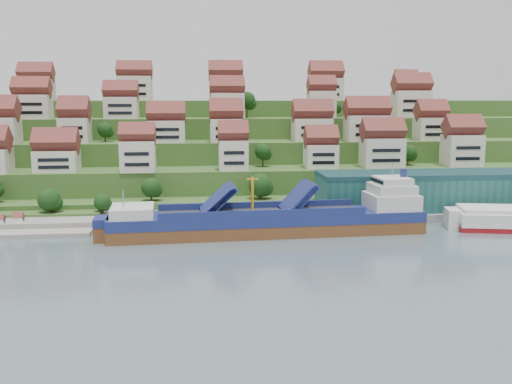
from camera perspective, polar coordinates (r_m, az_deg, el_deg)
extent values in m
plane|color=slate|center=(133.78, -1.27, -4.38)|extent=(300.00, 300.00, 0.00)
cube|color=gray|center=(150.90, 5.84, -2.43)|extent=(180.00, 14.00, 2.20)
cube|color=gray|center=(152.45, -24.00, -3.30)|extent=(45.00, 20.00, 1.00)
cube|color=#2D4C1E|center=(217.85, -3.16, 1.45)|extent=(260.00, 128.00, 4.00)
cube|color=#2D4C1E|center=(222.36, -3.23, 2.52)|extent=(260.00, 118.00, 11.00)
cube|color=#2D4C1E|center=(229.93, -3.34, 3.62)|extent=(260.00, 102.00, 18.00)
cube|color=#2D4C1E|center=(237.58, -3.44, 4.65)|extent=(260.00, 86.00, 25.00)
cube|color=#2D4C1E|center=(246.33, -3.54, 5.51)|extent=(260.00, 68.00, 31.00)
cube|color=beige|center=(173.86, -19.28, 2.96)|extent=(12.00, 8.57, 6.04)
cube|color=beige|center=(166.35, -11.72, 3.50)|extent=(9.74, 7.03, 8.83)
cube|color=beige|center=(167.37, -2.29, 3.71)|extent=(8.37, 7.62, 8.72)
cube|color=beige|center=(174.05, 6.49, 3.59)|extent=(9.47, 7.73, 7.03)
cube|color=beige|center=(178.67, 12.48, 3.87)|extent=(12.28, 8.26, 8.84)
cube|color=beige|center=(188.84, 19.89, 3.94)|extent=(10.95, 8.31, 9.66)
cube|color=beige|center=(189.08, -17.64, 5.91)|extent=(9.02, 8.98, 7.82)
cube|color=beige|center=(183.46, -8.94, 6.00)|extent=(11.56, 7.90, 6.93)
cube|color=beige|center=(182.87, -2.99, 6.16)|extent=(10.13, 8.56, 7.41)
cube|color=beige|center=(190.71, 5.61, 6.24)|extent=(12.53, 8.36, 7.26)
cube|color=beige|center=(191.82, 11.01, 6.29)|extent=(13.95, 8.18, 8.34)
cube|color=beige|center=(201.21, 17.05, 6.06)|extent=(9.77, 8.04, 7.46)
cube|color=beige|center=(205.88, -21.44, 7.93)|extent=(11.64, 7.86, 8.03)
cube|color=beige|center=(199.99, -13.32, 8.19)|extent=(11.08, 7.30, 7.31)
cube|color=beige|center=(198.37, -2.90, 8.61)|extent=(11.39, 7.79, 8.65)
cube|color=beige|center=(203.05, 6.54, 8.68)|extent=(9.27, 7.14, 9.39)
cube|color=beige|center=(215.28, 15.24, 8.47)|extent=(12.86, 8.47, 9.56)
cube|color=beige|center=(225.58, -21.06, 9.50)|extent=(11.76, 8.03, 7.78)
cube|color=beige|center=(219.91, -12.01, 10.09)|extent=(12.40, 7.51, 9.00)
cube|color=beige|center=(217.92, -3.05, 10.25)|extent=(12.11, 8.15, 8.74)
cube|color=beige|center=(223.24, 6.97, 10.13)|extent=(12.33, 8.73, 8.40)
cube|color=beige|center=(235.52, 14.71, 9.65)|extent=(8.85, 7.05, 6.73)
ellipsoid|color=#193D14|center=(158.45, 0.42, 0.69)|extent=(6.49, 6.49, 6.49)
ellipsoid|color=#193D14|center=(158.16, -10.45, 0.43)|extent=(5.39, 5.39, 5.39)
ellipsoid|color=#193D14|center=(185.77, 14.99, 3.81)|extent=(5.20, 5.20, 5.20)
ellipsoid|color=#193D14|center=(175.14, 0.68, 4.07)|extent=(4.93, 4.93, 4.93)
ellipsoid|color=#193D14|center=(197.42, 10.22, 6.55)|extent=(4.58, 4.58, 4.58)
ellipsoid|color=#193D14|center=(193.32, -17.96, 5.88)|extent=(4.98, 4.98, 4.98)
ellipsoid|color=#193D14|center=(190.01, -14.87, 6.03)|extent=(4.84, 4.84, 4.84)
ellipsoid|color=#193D14|center=(203.60, -0.91, 9.17)|extent=(5.94, 5.94, 5.94)
ellipsoid|color=#193D14|center=(210.78, 6.88, 8.74)|extent=(5.24, 5.24, 5.24)
ellipsoid|color=#193D14|center=(209.69, 7.94, 8.44)|extent=(4.43, 4.43, 4.43)
ellipsoid|color=#193D14|center=(155.38, -19.98, -0.74)|extent=(5.81, 5.81, 5.81)
ellipsoid|color=#193D14|center=(152.85, -15.12, -1.00)|extent=(4.36, 4.36, 4.36)
cube|color=#1F5651|center=(161.27, 16.93, 0.18)|extent=(60.00, 15.00, 10.00)
cylinder|color=gray|center=(144.73, 5.51, -0.87)|extent=(0.16, 0.16, 8.00)
cube|color=maroon|center=(144.27, 5.76, 0.55)|extent=(1.20, 0.05, 0.80)
cube|color=white|center=(150.47, -22.65, -2.75)|extent=(2.40, 2.20, 2.20)
cube|color=brown|center=(134.88, 1.24, -3.83)|extent=(74.44, 15.15, 4.74)
cube|color=navy|center=(134.22, 1.24, -2.55)|extent=(74.44, 15.27, 2.46)
cube|color=silver|center=(131.94, -12.26, -1.92)|extent=(10.02, 11.28, 2.46)
cube|color=#262628|center=(133.65, 0.44, -2.06)|extent=(47.84, 12.09, 0.28)
cube|color=navy|center=(131.78, -4.03, -0.82)|extent=(7.63, 10.82, 6.55)
cube|color=navy|center=(134.70, 4.03, -0.60)|extent=(7.27, 10.80, 6.93)
cylinder|color=gold|center=(132.61, -0.36, -0.31)|extent=(0.70, 0.70, 8.53)
cube|color=silver|center=(142.11, 13.38, -0.89)|extent=(11.92, 11.38, 3.79)
cube|color=silver|center=(141.62, 13.42, 0.32)|extent=(9.96, 10.14, 2.37)
cube|color=silver|center=(141.33, 13.45, 1.11)|extent=(8.01, 8.91, 1.71)
cylinder|color=navy|center=(142.20, 14.54, 1.85)|extent=(1.59, 1.59, 2.09)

